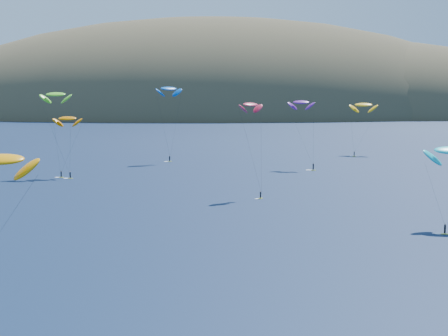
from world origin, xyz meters
TOP-DOWN VIEW (x-y plane):
  - island at (39.40, 562.36)m, footprint 730.00×300.00m
  - kitesurfer_1 at (-34.92, 135.63)m, footprint 8.05×7.05m
  - kitesurfer_2 at (-21.98, 32.38)m, footprint 9.40×12.64m
  - kitesurfer_3 at (-38.51, 137.79)m, footprint 10.53×11.45m
  - kitesurfer_4 at (-7.15, 171.81)m, footprint 10.17×7.96m
  - kitesurfer_6 at (36.08, 152.06)m, footprint 8.80×12.01m
  - kitesurfer_9 at (15.50, 100.65)m, footprint 7.11×10.14m
  - kitesurfer_11 at (67.19, 193.01)m, footprint 12.24×15.21m

SIDE VIEW (x-z plane):
  - island at x=39.40m, z-range -115.74..94.26m
  - kitesurfer_2 at x=-21.98m, z-range 6.91..25.73m
  - kitesurfer_1 at x=-34.92m, z-range 7.16..26.05m
  - kitesurfer_11 at x=67.19m, z-range 8.04..29.93m
  - kitesurfer_6 at x=36.08m, z-range 9.24..32.42m
  - kitesurfer_9 at x=15.50m, z-range 9.76..33.10m
  - kitesurfer_3 at x=-38.51m, z-range 10.50..36.55m
  - kitesurfer_4 at x=-7.15m, z-range 11.28..39.10m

